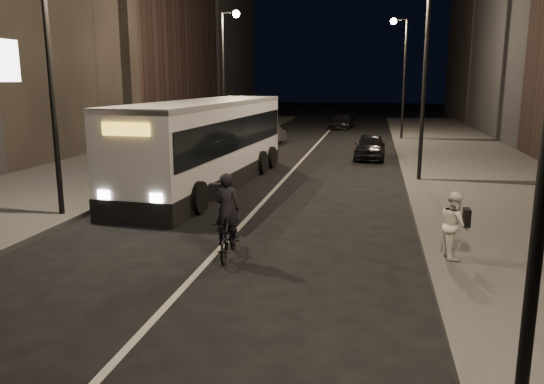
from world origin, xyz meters
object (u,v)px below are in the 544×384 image
at_px(streetlight_right_far, 401,62).
at_px(pedestrian_woman, 454,225).
at_px(car_mid, 270,135).
at_px(cyclist_on_bicycle, 228,229).
at_px(car_near, 370,146).
at_px(streetlight_left_far, 227,60).
at_px(city_bus, 208,140).
at_px(streetlight_right_mid, 419,49).
at_px(streetlight_left_near, 56,38).
at_px(car_far, 342,121).

bearing_deg(streetlight_right_far, pedestrian_woman, -89.41).
relative_size(pedestrian_woman, car_mid, 0.41).
relative_size(cyclist_on_bicycle, car_mid, 0.55).
bearing_deg(car_near, streetlight_right_far, 80.67).
bearing_deg(car_near, car_mid, 141.90).
xyz_separation_m(streetlight_left_far, car_mid, (2.25, 2.11, -4.74)).
relative_size(city_bus, car_near, 3.24).
bearing_deg(pedestrian_woman, car_near, -3.47).
distance_m(city_bus, cyclist_on_bicycle, 9.05).
height_order(streetlight_right_mid, streetlight_left_near, same).
bearing_deg(city_bus, cyclist_on_bicycle, -65.95).
distance_m(streetlight_right_mid, car_far, 25.53).
bearing_deg(car_far, streetlight_left_far, -106.22).
distance_m(pedestrian_woman, car_near, 16.76).
height_order(streetlight_right_mid, car_far, streetlight_right_mid).
height_order(pedestrian_woman, car_far, pedestrian_woman).
bearing_deg(car_near, car_far, 99.82).
distance_m(streetlight_right_mid, cyclist_on_bicycle, 12.54).
height_order(cyclist_on_bicycle, car_far, cyclist_on_bicycle).
bearing_deg(car_far, cyclist_on_bicycle, -84.04).
relative_size(streetlight_left_far, pedestrian_woman, 5.27).
xyz_separation_m(streetlight_right_far, streetlight_left_far, (-10.66, -6.00, 0.00)).
height_order(streetlight_left_near, city_bus, streetlight_left_near).
height_order(streetlight_right_far, car_far, streetlight_right_far).
xyz_separation_m(pedestrian_woman, car_mid, (-8.68, 22.11, -0.31)).
relative_size(streetlight_right_mid, car_far, 1.85).
distance_m(streetlight_left_far, car_near, 10.58).
bearing_deg(pedestrian_woman, streetlight_left_far, 18.09).
bearing_deg(streetlight_left_far, streetlight_left_near, -90.00).
bearing_deg(pedestrian_woman, car_far, -2.87).
height_order(car_near, car_far, car_near).
relative_size(streetlight_left_near, cyclist_on_bicycle, 3.89).
bearing_deg(streetlight_right_mid, car_near, 105.23).
relative_size(streetlight_left_near, city_bus, 0.64).
xyz_separation_m(streetlight_right_mid, city_bus, (-8.08, -2.14, -3.52)).
bearing_deg(streetlight_right_far, streetlight_right_mid, -90.00).
xyz_separation_m(city_bus, car_mid, (-0.33, 14.25, -1.22)).
bearing_deg(streetlight_right_mid, cyclist_on_bicycle, -115.07).
relative_size(pedestrian_woman, car_near, 0.39).
height_order(city_bus, car_far, city_bus).
bearing_deg(streetlight_left_far, cyclist_on_bicycle, -74.41).
xyz_separation_m(cyclist_on_bicycle, pedestrian_woman, (5.20, 0.54, 0.23)).
xyz_separation_m(city_bus, cyclist_on_bicycle, (3.15, -8.40, -1.15)).
distance_m(streetlight_right_far, car_mid, 10.41).
xyz_separation_m(streetlight_right_mid, car_mid, (-8.41, 12.11, -4.74)).
xyz_separation_m(car_near, car_mid, (-6.61, 5.48, -0.04)).
bearing_deg(car_mid, city_bus, 96.63).
height_order(streetlight_left_far, car_mid, streetlight_left_far).
bearing_deg(city_bus, pedestrian_woman, -39.76).
distance_m(streetlight_left_near, car_far, 33.62).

